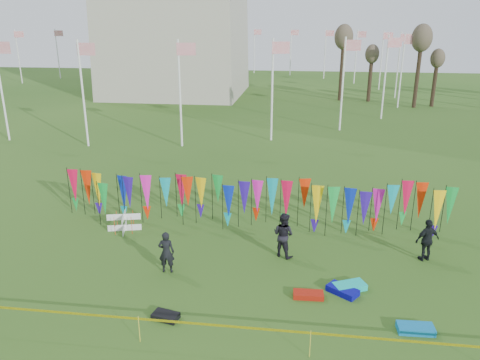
# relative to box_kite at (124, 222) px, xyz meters

# --- Properties ---
(ground) EXTENTS (160.00, 160.00, 0.00)m
(ground) POSITION_rel_box_kite_xyz_m (5.53, -5.42, -0.43)
(ground) COLOR #274D15
(ground) RESTS_ON ground
(flagpole_ring) EXTENTS (57.40, 56.16, 8.00)m
(flagpole_ring) POSITION_rel_box_kite_xyz_m (-8.47, 42.58, 3.57)
(flagpole_ring) COLOR white
(flagpole_ring) RESTS_ON ground
(banner_row) EXTENTS (18.64, 0.64, 2.31)m
(banner_row) POSITION_rel_box_kite_xyz_m (5.81, 1.27, 1.00)
(banner_row) COLOR black
(banner_row) RESTS_ON ground
(caution_tape_near) EXTENTS (26.00, 0.02, 0.90)m
(caution_tape_near) POSITION_rel_box_kite_xyz_m (5.31, -7.54, 0.35)
(caution_tape_near) COLOR #E9E304
(caution_tape_near) RESTS_ON ground
(box_kite) EXTENTS (0.78, 0.78, 0.87)m
(box_kite) POSITION_rel_box_kite_xyz_m (0.00, 0.00, 0.00)
(box_kite) COLOR red
(box_kite) RESTS_ON ground
(person_left) EXTENTS (0.66, 0.51, 1.69)m
(person_left) POSITION_rel_box_kite_xyz_m (3.00, -3.35, 0.41)
(person_left) COLOR black
(person_left) RESTS_ON ground
(person_mid) EXTENTS (1.08, 0.95, 1.90)m
(person_mid) POSITION_rel_box_kite_xyz_m (7.39, -1.44, 0.52)
(person_mid) COLOR black
(person_mid) RESTS_ON ground
(person_right) EXTENTS (1.20, 0.95, 1.79)m
(person_right) POSITION_rel_box_kite_xyz_m (13.16, -1.04, 0.46)
(person_right) COLOR black
(person_right) RESTS_ON ground
(kite_bag_turquoise) EXTENTS (1.30, 1.01, 0.23)m
(kite_bag_turquoise) POSITION_rel_box_kite_xyz_m (9.91, -3.71, -0.32)
(kite_bag_turquoise) COLOR #0DCDBF
(kite_bag_turquoise) RESTS_ON ground
(kite_bag_blue) EXTENTS (1.22, 1.10, 0.23)m
(kite_bag_blue) POSITION_rel_box_kite_xyz_m (9.65, -4.00, -0.32)
(kite_bag_blue) COLOR #090992
(kite_bag_blue) RESTS_ON ground
(kite_bag_red) EXTENTS (1.08, 0.52, 0.19)m
(kite_bag_red) POSITION_rel_box_kite_xyz_m (8.43, -4.42, -0.34)
(kite_bag_red) COLOR #AD1A0B
(kite_bag_red) RESTS_ON ground
(kite_bag_black) EXTENTS (0.94, 0.67, 0.20)m
(kite_bag_black) POSITION_rel_box_kite_xyz_m (3.78, -6.31, -0.34)
(kite_bag_black) COLOR black
(kite_bag_black) RESTS_ON ground
(kite_bag_teal) EXTENTS (1.14, 0.58, 0.21)m
(kite_bag_teal) POSITION_rel_box_kite_xyz_m (11.76, -5.93, -0.33)
(kite_bag_teal) COLOR #0D77BD
(kite_bag_teal) RESTS_ON ground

